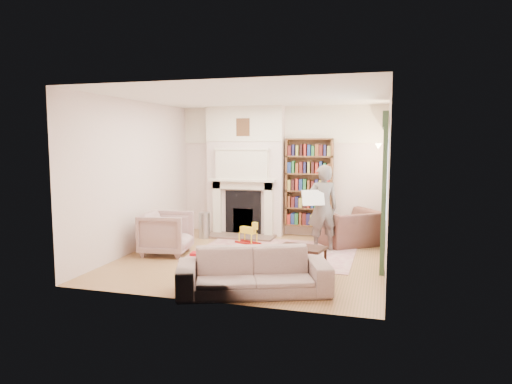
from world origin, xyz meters
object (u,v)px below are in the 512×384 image
(armchair_reading, at_px, (349,228))
(sofa, at_px, (253,272))
(man_reading, at_px, (323,208))
(rocking_horse, at_px, (248,233))
(armchair_left, at_px, (167,233))
(paraffin_heater, at_px, (204,225))
(bookcase, at_px, (309,182))
(coffee_table, at_px, (301,261))

(armchair_reading, height_order, sofa, armchair_reading)
(man_reading, height_order, rocking_horse, man_reading)
(armchair_left, xyz_separation_m, paraffin_heater, (0.14, 1.46, -0.11))
(bookcase, xyz_separation_m, sofa, (-0.12, -3.88, -0.88))
(rocking_horse, bearing_deg, sofa, -48.35)
(coffee_table, bearing_deg, armchair_reading, 87.94)
(armchair_reading, xyz_separation_m, sofa, (-1.02, -3.27, -0.05))
(bookcase, bearing_deg, man_reading, -69.28)
(bookcase, height_order, armchair_reading, bookcase)
(coffee_table, bearing_deg, rocking_horse, 138.92)
(rocking_horse, bearing_deg, coffee_table, -29.01)
(bookcase, distance_m, armchair_reading, 1.37)
(bookcase, relative_size, coffee_table, 2.64)
(armchair_reading, bearing_deg, sofa, 34.42)
(armchair_reading, bearing_deg, rocking_horse, -24.69)
(man_reading, relative_size, paraffin_heater, 2.94)
(sofa, height_order, man_reading, man_reading)
(armchair_left, bearing_deg, bookcase, -53.47)
(paraffin_heater, relative_size, rocking_horse, 1.04)
(sofa, height_order, rocking_horse, sofa)
(bookcase, bearing_deg, rocking_horse, -134.21)
(bookcase, distance_m, paraffin_heater, 2.41)
(bookcase, relative_size, armchair_left, 2.19)
(armchair_left, distance_m, coffee_table, 2.69)
(man_reading, height_order, paraffin_heater, man_reading)
(sofa, relative_size, man_reading, 1.26)
(bookcase, distance_m, coffee_table, 3.07)
(armchair_reading, height_order, coffee_table, armchair_reading)
(armchair_reading, distance_m, rocking_horse, 2.01)
(armchair_reading, relative_size, sofa, 0.52)
(bookcase, xyz_separation_m, armchair_left, (-2.25, -2.22, -0.79))
(bookcase, distance_m, armchair_left, 3.26)
(armchair_reading, bearing_deg, man_reading, 14.93)
(armchair_left, distance_m, man_reading, 2.92)
(armchair_reading, distance_m, paraffin_heater, 3.02)
(armchair_left, xyz_separation_m, man_reading, (2.70, 1.02, 0.42))
(coffee_table, distance_m, paraffin_heater, 3.26)
(armchair_reading, height_order, paraffin_heater, armchair_reading)
(armchair_reading, xyz_separation_m, man_reading, (-0.45, -0.60, 0.46))
(man_reading, height_order, coffee_table, man_reading)
(armchair_left, distance_m, rocking_horse, 1.67)
(sofa, bearing_deg, bookcase, 67.55)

